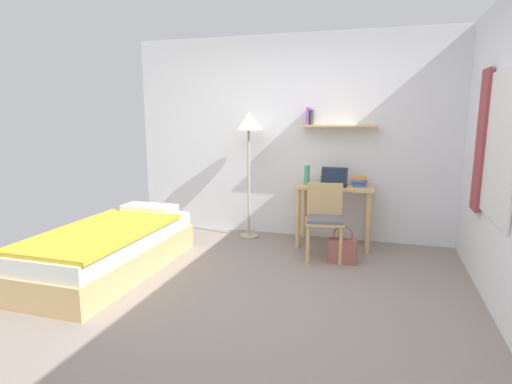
{
  "coord_description": "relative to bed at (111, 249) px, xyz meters",
  "views": [
    {
      "loc": [
        1.07,
        -3.29,
        1.6
      ],
      "look_at": [
        -0.08,
        0.51,
        0.85
      ],
      "focal_mm": 28.93,
      "sensor_mm": 36.0,
      "label": 1
    }
  ],
  "objects": [
    {
      "name": "standing_lamp",
      "position": [
        0.98,
        1.58,
        1.18
      ],
      "size": [
        0.36,
        0.36,
        1.63
      ],
      "color": "#B2A893",
      "rests_on": "ground_plane"
    },
    {
      "name": "handbag",
      "position": [
        2.26,
        0.94,
        -0.09
      ],
      "size": [
        0.3,
        0.13,
        0.42
      ],
      "color": "#99564C",
      "rests_on": "ground_plane"
    },
    {
      "name": "laptop",
      "position": [
        2.08,
        1.56,
        0.57
      ],
      "size": [
        0.32,
        0.23,
        0.21
      ],
      "color": "black",
      "rests_on": "desk"
    },
    {
      "name": "water_bottle",
      "position": [
        1.75,
        1.53,
        0.63
      ],
      "size": [
        0.07,
        0.07,
        0.24
      ],
      "primitive_type": "cylinder",
      "color": "#42A87F",
      "rests_on": "desk"
    },
    {
      "name": "desk_chair",
      "position": [
        2.04,
        1.06,
        0.23
      ],
      "size": [
        0.47,
        0.44,
        0.84
      ],
      "color": "tan",
      "rests_on": "ground_plane"
    },
    {
      "name": "desk",
      "position": [
        2.1,
        1.55,
        0.35
      ],
      "size": [
        0.91,
        0.52,
        0.75
      ],
      "color": "tan",
      "rests_on": "ground_plane"
    },
    {
      "name": "book_stack",
      "position": [
        2.37,
        1.59,
        0.57
      ],
      "size": [
        0.19,
        0.22,
        0.11
      ],
      "color": "#3384C6",
      "rests_on": "desk"
    },
    {
      "name": "ground_plane",
      "position": [
        1.53,
        -0.15,
        -0.24
      ],
      "size": [
        5.28,
        5.28,
        0.0
      ],
      "primitive_type": "plane",
      "color": "gray"
    },
    {
      "name": "bed",
      "position": [
        0.0,
        0.0,
        0.0
      ],
      "size": [
        0.92,
        2.0,
        0.54
      ],
      "color": "tan",
      "rests_on": "ground_plane"
    },
    {
      "name": "wall_back",
      "position": [
        1.53,
        1.87,
        1.06
      ],
      "size": [
        4.4,
        0.27,
        2.6
      ],
      "color": "white",
      "rests_on": "ground_plane"
    }
  ]
}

